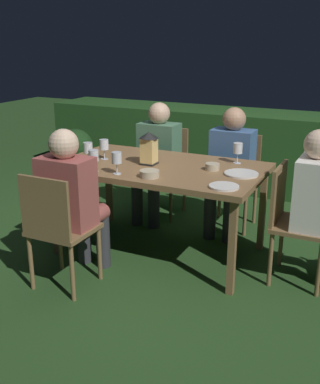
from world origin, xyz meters
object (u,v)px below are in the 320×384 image
wine_glass_a (94,157)px  wine_glass_c (88,149)px  plate_a (241,174)px  person_in_blue (230,165)px  plate_b (224,186)px  chair_side_left_a (57,226)px  wine_glass_b (117,159)px  wine_glass_e (104,146)px  bowl_olives (212,166)px  wine_glass_d (238,149)px  bowl_bread (150,174)px  dining_table (160,172)px  chair_side_right_b (235,176)px  chair_head_far (292,218)px  person_in_rust (73,198)px  lantern_centerpiece (149,146)px  person_in_green (156,156)px  green_bottle_on_table (63,151)px  chair_side_right_a (165,167)px  potted_plant_by_hedge (76,154)px

wine_glass_a → wine_glass_c: same height
plate_a → person_in_blue: bearing=114.2°
wine_glass_c → plate_b: bearing=-7.1°
chair_side_left_a → wine_glass_b: 0.67m
wine_glass_e → bowl_olives: bearing=4.8°
wine_glass_d → chair_side_left_a: bearing=-127.0°
bowl_bread → bowl_olives: bearing=47.8°
dining_table → chair_side_right_b: bearing=67.0°
chair_head_far → chair_side_right_b: size_ratio=1.00×
person_in_rust → wine_glass_c: size_ratio=6.80×
person_in_blue → wine_glass_b: size_ratio=6.80×
lantern_centerpiece → plate_a: size_ratio=1.04×
chair_side_right_b → person_in_blue: (-0.00, -0.20, 0.15)m
person_in_blue → wine_glass_d: size_ratio=6.80×
chair_head_far → plate_b: 0.61m
person_in_green → green_bottle_on_table: 1.07m
person_in_blue → bowl_bread: bearing=-106.2°
chair_side_right_a → plate_b: bearing=-49.8°
dining_table → wine_glass_d: size_ratio=9.78×
green_bottle_on_table → plate_a: (1.40, 0.32, -0.10)m
bowl_olives → potted_plant_by_hedge: (-2.15, 1.17, -0.40)m
wine_glass_b → wine_glass_d: (0.72, 0.70, 0.00)m
potted_plant_by_hedge → wine_glass_a: bearing=-50.0°
wine_glass_e → wine_glass_d: bearing=18.9°
chair_side_right_a → person_in_rust: (0.00, -1.56, 0.15)m
chair_side_right_a → plate_a: chair_side_right_a is taller
wine_glass_b → bowl_bread: (0.26, 0.03, -0.09)m
person_in_green → potted_plant_by_hedge: 1.48m
person_in_green → plate_a: 1.24m
chair_side_right_b → lantern_centerpiece: lantern_centerpiece is taller
chair_side_right_a → bowl_bread: bearing=-69.7°
wine_glass_a → wine_glass_d: same height
person_in_rust → wine_glass_a: (-0.00, 0.30, 0.24)m
chair_head_far → green_bottle_on_table: 1.87m
wine_glass_b → potted_plant_by_hedge: 2.27m
chair_side_right_b → wine_glass_e: bearing=-134.3°
dining_table → person_in_blue: bearing=61.4°
dining_table → chair_head_far: (1.07, 0.00, -0.21)m
plate_a → wine_glass_b: bearing=-155.3°
green_bottle_on_table → bowl_bread: green_bottle_on_table is taller
wine_glass_b → bowl_olives: bearing=34.5°
chair_head_far → wine_glass_c: wine_glass_c is taller
chair_head_far → green_bottle_on_table: size_ratio=3.00×
person_in_rust → bowl_olives: bearing=42.6°
chair_side_right_b → bowl_bread: bearing=-103.7°
wine_glass_d → wine_glass_b: bearing=-135.9°
chair_side_left_a → plate_a: chair_side_left_a is taller
person_in_blue → plate_b: size_ratio=5.50×
wine_glass_b → chair_head_far: bearing=16.2°
person_in_green → bowl_bread: bearing=-66.2°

